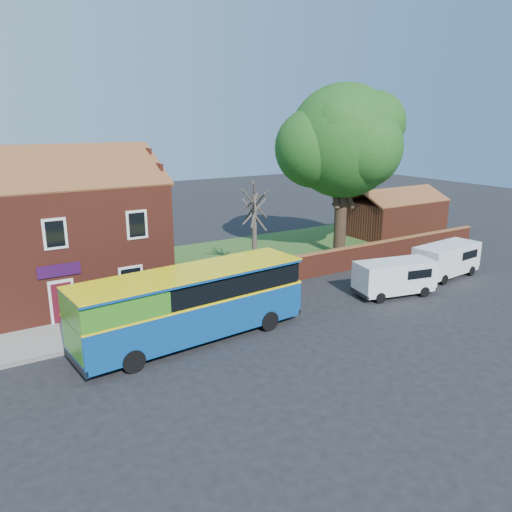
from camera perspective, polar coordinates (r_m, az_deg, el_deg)
ground at (r=22.63m, az=0.97°, el=-10.38°), size 120.00×120.00×0.00m
pavement at (r=25.17m, az=-20.23°, el=-8.48°), size 18.00×3.50×0.12m
kerb at (r=23.59m, az=-19.30°, el=-10.00°), size 18.00×0.15×0.14m
grass_strip at (r=39.79m, az=6.51°, el=0.98°), size 26.00×12.00×0.04m
shop_building at (r=29.57m, az=-23.26°, el=1.57°), size 12.30×8.13×10.50m
boundary_wall at (r=35.26m, az=12.60°, el=0.16°), size 22.00×0.38×1.60m
outbuilding at (r=45.49m, az=15.52°, el=4.38°), size 8.20×5.06×4.17m
bus at (r=22.67m, az=-8.12°, el=-5.35°), size 11.01×3.61×3.30m
van_near at (r=29.71m, az=15.58°, el=-2.25°), size 4.88×2.76×2.02m
van_far at (r=34.26m, az=20.94°, el=-0.30°), size 4.96×2.34×2.11m
large_tree at (r=37.00m, az=9.86°, el=12.43°), size 10.12×8.00×12.34m
bare_tree at (r=31.24m, az=-0.19°, el=2.74°), size 2.19×2.61×5.85m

